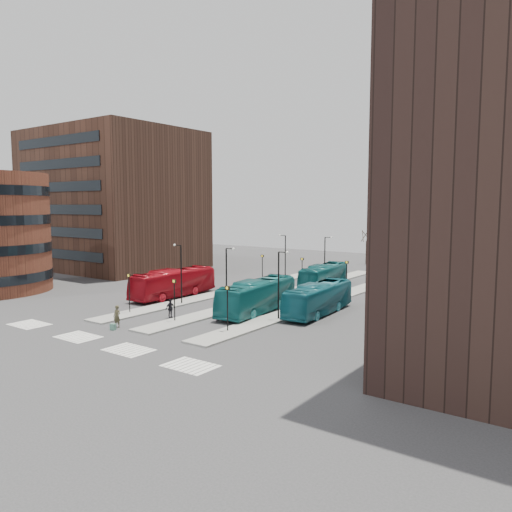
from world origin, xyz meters
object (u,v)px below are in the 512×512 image
Objects in this scene: commuter_a at (171,291)px; commuter_c at (217,312)px; red_bus at (174,283)px; teal_bus_b at (324,276)px; commuter_b at (170,309)px; teal_bus_c at (319,298)px; teal_bus_a at (257,296)px; suitcase at (113,327)px; traveller at (117,316)px; teal_bus_d at (422,268)px.

commuter_a is 1.02× the size of commuter_c.
teal_bus_b is (10.84, 15.17, -0.09)m from red_bus.
teal_bus_c is at bearing -44.04° from commuter_b.
teal_bus_a is 5.18m from commuter_c.
red_bus is 18.64m from teal_bus_b.
traveller reaches higher than suitcase.
teal_bus_c reaches higher than traveller.
commuter_b is (-3.59, -22.82, -0.61)m from teal_bus_b.
traveller is 8.59m from commuter_c.
red_bus is 33.97m from teal_bus_d.
suitcase is 43.62m from teal_bus_d.
commuter_b is at bearing 149.77° from commuter_a.
commuter_b is (6.97, -7.00, 0.07)m from commuter_a.
commuter_c is at bearing -28.72° from red_bus.
teal_bus_a is at bearing -34.63° from commuter_b.
teal_bus_b reaches higher than commuter_a.
commuter_a is at bearing 47.90° from commuter_b.
commuter_c is (5.44, 6.64, -0.15)m from traveller.
traveller is 5.23m from commuter_b.
commuter_a is 0.92× the size of commuter_b.
teal_bus_c is 18.43m from traveller.
red_bus is 13.12m from commuter_c.
teal_bus_a is 6.55× the size of commuter_b.
teal_bus_c is 5.66× the size of traveller.
commuter_a is at bearing -112.79° from teal_bus_d.
commuter_b is (7.25, -7.66, -0.71)m from red_bus.
teal_bus_c is 6.78× the size of commuter_c.
traveller reaches higher than commuter_a.
red_bus reaches higher than teal_bus_c.
teal_bus_b is 5.68× the size of traveller.
red_bus is 17.51m from teal_bus_c.
teal_bus_d is 7.79× the size of commuter_c.
commuter_b reaches higher than commuter_a.
teal_bus_b is at bearing -111.57° from teal_bus_d.
teal_bus_b reaches higher than teal_bus_c.
red_bus reaches higher than teal_bus_b.
red_bus is 1.06m from commuter_a.
teal_bus_a reaches higher than commuter_a.
teal_bus_d is at bearing -174.18° from commuter_c.
commuter_b is at bearing -52.69° from commuter_c.
teal_bus_d is (18.86, 28.26, 0.12)m from red_bus.
teal_bus_b is 23.11m from commuter_b.
teal_bus_b is at bearing -5.92° from commuter_b.
teal_bus_a reaches higher than teal_bus_b.
teal_bus_b is at bearing -160.24° from commuter_c.
teal_bus_a is 12.08m from commuter_a.
teal_bus_a is 8.35m from commuter_b.
teal_bus_a is 30.05m from teal_bus_d.
commuter_b is (1.13, 5.11, -0.07)m from traveller.
teal_bus_b is 6.63× the size of commuter_a.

